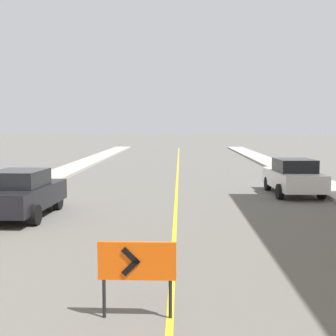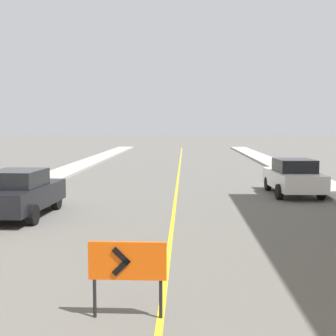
# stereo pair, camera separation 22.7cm
# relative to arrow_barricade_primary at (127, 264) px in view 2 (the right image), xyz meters

# --- Properties ---
(lane_stripe) EXTENTS (0.12, 69.08, 0.01)m
(lane_stripe) POSITION_rel_arrow_barricade_primary_xyz_m (0.53, 18.87, -0.88)
(lane_stripe) COLOR gold
(lane_stripe) RESTS_ON ground_plane
(sidewalk_left) EXTENTS (1.90, 69.08, 0.16)m
(sidewalk_left) POSITION_rel_arrow_barricade_primary_xyz_m (-6.71, 18.87, -0.81)
(sidewalk_left) COLOR #ADA89E
(sidewalk_left) RESTS_ON ground_plane
(sidewalk_right) EXTENTS (1.90, 69.08, 0.16)m
(sidewalk_right) POSITION_rel_arrow_barricade_primary_xyz_m (7.77, 18.87, -0.81)
(sidewalk_right) COLOR #ADA89E
(sidewalk_right) RESTS_ON ground_plane
(arrow_barricade_primary) EXTENTS (1.25, 0.09, 1.24)m
(arrow_barricade_primary) POSITION_rel_arrow_barricade_primary_xyz_m (0.00, 0.00, 0.00)
(arrow_barricade_primary) COLOR #EF560C
(arrow_barricade_primary) RESTS_ON ground_plane
(parked_car_curb_near) EXTENTS (2.01, 4.38, 1.59)m
(parked_car_curb_near) POSITION_rel_arrow_barricade_primary_xyz_m (-4.61, 8.06, -0.09)
(parked_car_curb_near) COLOR black
(parked_car_curb_near) RESTS_ON ground_plane
(parked_car_curb_mid) EXTENTS (1.98, 4.37, 1.59)m
(parked_car_curb_mid) POSITION_rel_arrow_barricade_primary_xyz_m (5.66, 13.28, -0.09)
(parked_car_curb_mid) COLOR silver
(parked_car_curb_mid) RESTS_ON ground_plane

